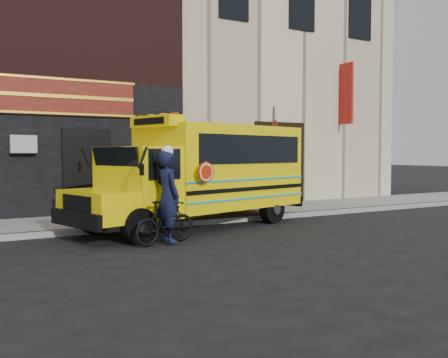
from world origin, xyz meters
TOP-DOWN VIEW (x-y plane):
  - ground at (0.00, 0.00)m, footprint 120.00×120.00m
  - curb at (0.00, 2.60)m, footprint 40.00×0.20m
  - sidewalk at (0.00, 4.10)m, footprint 40.00×3.00m
  - building at (-0.04, 10.45)m, footprint 20.00×10.70m
  - school_bus at (-0.81, 2.33)m, footprint 7.22×3.86m
  - sign_pole at (2.00, 3.02)m, footprint 0.09×0.30m
  - bicycle at (-2.78, 0.38)m, footprint 1.67×0.90m
  - cyclist at (-2.74, 0.35)m, footprint 0.58×0.79m

SIDE VIEW (x-z plane):
  - ground at x=0.00m, z-range 0.00..0.00m
  - curb at x=0.00m, z-range 0.00..0.15m
  - sidewalk at x=0.00m, z-range 0.00..0.15m
  - bicycle at x=-2.78m, z-range 0.00..0.97m
  - cyclist at x=-2.74m, z-range 0.00..2.01m
  - school_bus at x=-0.81m, z-range 0.05..2.97m
  - sign_pole at x=2.00m, z-range 0.16..3.60m
  - building at x=-0.04m, z-range 0.13..12.13m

